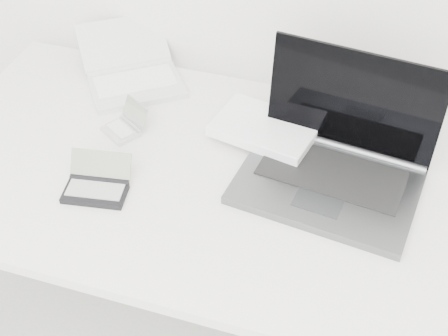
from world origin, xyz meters
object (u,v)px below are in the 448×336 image
(palmtop_charcoal, at_px, (97,186))
(netbook_open_white, at_px, (133,74))
(laptop_large, at_px, (318,154))
(desk, at_px, (240,192))

(palmtop_charcoal, bearing_deg, netbook_open_white, 93.95)
(laptop_large, xyz_separation_m, netbook_open_white, (-0.58, 0.21, -0.02))
(desk, distance_m, laptop_large, 0.21)
(palmtop_charcoal, bearing_deg, desk, 15.79)
(laptop_large, xyz_separation_m, palmtop_charcoal, (-0.48, -0.23, -0.03))
(desk, relative_size, laptop_large, 2.87)
(netbook_open_white, bearing_deg, desk, -72.03)
(desk, height_order, netbook_open_white, netbook_open_white)
(desk, xyz_separation_m, palmtop_charcoal, (-0.31, -0.14, 0.06))
(palmtop_charcoal, bearing_deg, laptop_large, 17.23)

